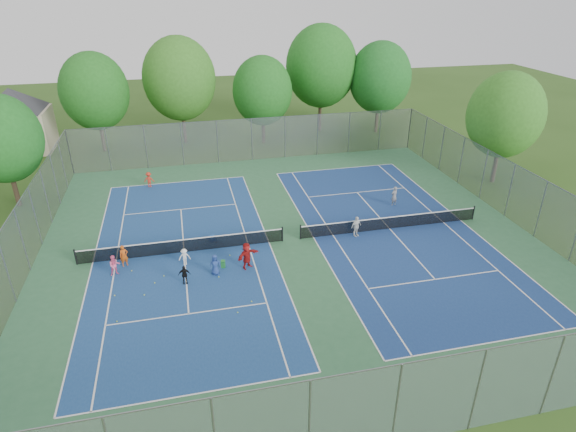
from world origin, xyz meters
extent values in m
plane|color=#2A4B17|center=(0.00, 0.00, 0.00)|extent=(120.00, 120.00, 0.00)
cube|color=#2E613C|center=(0.00, 0.00, 0.01)|extent=(32.00, 32.00, 0.01)
cube|color=navy|center=(-7.00, 0.00, 0.02)|extent=(10.97, 23.77, 0.01)
cube|color=navy|center=(7.00, 0.00, 0.02)|extent=(10.97, 23.77, 0.01)
cube|color=black|center=(-7.00, 0.00, 0.46)|extent=(12.87, 0.10, 0.91)
cube|color=black|center=(7.00, 0.00, 0.46)|extent=(12.87, 0.10, 0.91)
cube|color=gray|center=(0.00, 16.00, 2.00)|extent=(32.00, 0.10, 4.00)
cube|color=gray|center=(0.00, -16.00, 2.00)|extent=(32.00, 0.10, 4.00)
cube|color=gray|center=(-16.00, 0.00, 2.00)|extent=(0.10, 32.00, 4.00)
cube|color=gray|center=(16.00, 0.00, 2.00)|extent=(0.10, 32.00, 4.00)
cube|color=#B7A88C|center=(-22.00, 24.00, 2.00)|extent=(6.00, 5.00, 4.00)
pyramid|color=#2D2D33|center=(-22.00, 24.00, 6.20)|extent=(11.03, 11.03, 2.20)
cylinder|color=#443326|center=(-14.00, 22.00, 1.75)|extent=(0.36, 0.36, 3.50)
ellipsoid|color=#1E5B1A|center=(-14.00, 22.00, 5.90)|extent=(6.40, 6.40, 7.36)
cylinder|color=#443326|center=(-6.00, 23.00, 1.93)|extent=(0.36, 0.36, 3.85)
ellipsoid|color=#30681E|center=(-6.00, 23.00, 6.55)|extent=(7.20, 7.20, 8.28)
cylinder|color=#443326|center=(2.00, 21.00, 1.57)|extent=(0.36, 0.36, 3.15)
ellipsoid|color=#1C5E1B|center=(2.00, 21.00, 5.40)|extent=(6.00, 6.00, 6.90)
cylinder|color=#443326|center=(9.00, 24.00, 2.10)|extent=(0.36, 0.36, 4.20)
ellipsoid|color=#1F611C|center=(9.00, 24.00, 7.05)|extent=(7.60, 7.60, 8.74)
cylinder|color=#443326|center=(15.00, 22.00, 1.75)|extent=(0.36, 0.36, 3.50)
ellipsoid|color=#1A5B1E|center=(15.00, 22.00, 5.97)|extent=(6.60, 6.60, 7.59)
cylinder|color=#443326|center=(-19.00, 10.00, 1.57)|extent=(0.36, 0.36, 3.15)
ellipsoid|color=#1A5A1B|center=(-19.00, 10.00, 5.25)|extent=(5.60, 5.60, 6.44)
cylinder|color=#443326|center=(19.00, 6.00, 1.75)|extent=(0.36, 0.36, 3.50)
ellipsoid|color=#2F6B1F|center=(19.00, 6.00, 5.75)|extent=(6.00, 6.00, 6.90)
cube|color=blue|center=(-5.12, 1.09, 0.16)|extent=(0.50, 0.50, 0.33)
cube|color=#248432|center=(-4.77, -2.33, 0.24)|extent=(0.29, 0.29, 0.48)
imported|color=#C64F12|center=(-10.51, -0.79, 0.69)|extent=(0.59, 0.49, 1.37)
imported|color=#F86093|center=(-10.98, -1.69, 0.64)|extent=(0.72, 0.61, 1.28)
imported|color=white|center=(-6.98, -1.49, 0.55)|extent=(0.71, 0.42, 1.09)
imported|color=black|center=(-7.06, -3.51, 0.58)|extent=(0.69, 0.31, 1.16)
imported|color=navy|center=(-5.28, -2.96, 0.65)|extent=(0.68, 0.48, 1.30)
imported|color=#AA1918|center=(-3.36, -2.68, 0.84)|extent=(1.57, 1.26, 1.67)
imported|color=red|center=(-9.36, 11.40, 0.65)|extent=(0.91, 0.62, 1.31)
imported|color=gray|center=(8.86, 3.54, 0.76)|extent=(0.64, 0.52, 1.53)
imported|color=silver|center=(4.35, -0.41, 0.72)|extent=(0.91, 0.65, 1.43)
sphere|color=#AED531|center=(-4.52, -6.89, 0.03)|extent=(0.07, 0.07, 0.07)
sphere|color=#ADC82E|center=(-5.14, -3.36, 0.03)|extent=(0.07, 0.07, 0.07)
sphere|color=yellow|center=(-10.87, -3.90, 0.03)|extent=(0.07, 0.07, 0.07)
sphere|color=#C3DB33|center=(-4.23, -1.09, 0.03)|extent=(0.07, 0.07, 0.07)
sphere|color=#BCDE33|center=(-9.29, -4.22, 0.03)|extent=(0.07, 0.07, 0.07)
sphere|color=#DDF138|center=(-3.66, -6.13, 0.03)|extent=(0.07, 0.07, 0.07)
sphere|color=#B7D732|center=(-10.57, -6.24, 0.03)|extent=(0.07, 0.07, 0.07)
sphere|color=#AAC92E|center=(-8.25, -2.54, 0.03)|extent=(0.07, 0.07, 0.07)
sphere|color=#C4EB36|center=(-8.76, -3.16, 0.03)|extent=(0.07, 0.07, 0.07)
sphere|color=gold|center=(-10.11, -1.55, 0.03)|extent=(0.07, 0.07, 0.07)
camera|label=1|loc=(-6.51, -27.04, 15.67)|focal=30.00mm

